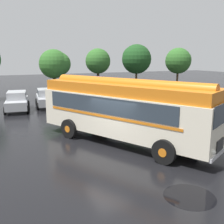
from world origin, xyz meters
name	(u,v)px	position (x,y,z in m)	size (l,w,h in m)	color
ground_plane	(114,150)	(0.00, 0.00, 0.00)	(120.00, 120.00, 0.00)	black
vintage_bus	(124,108)	(0.97, 0.82, 1.89)	(6.72, 10.11, 3.49)	silver
car_near_left	(17,101)	(-3.44, 12.27, 0.85)	(2.41, 4.40, 1.66)	#B7BABF
car_mid_left	(47,98)	(-0.76, 13.06, 0.85)	(2.30, 4.36, 1.66)	#B7BABF
car_mid_right	(74,96)	(1.85, 13.00, 0.85)	(2.26, 4.34, 1.66)	#4C5156
box_van	(101,90)	(4.60, 12.78, 1.36)	(2.33, 5.77, 2.50)	navy
tree_centre	(56,64)	(1.35, 18.08, 3.78)	(3.48, 3.21, 5.40)	#4C3823
tree_right_of_centre	(98,62)	(6.61, 18.70, 3.99)	(3.02, 3.02, 5.57)	#4C3823
tree_far_right	(136,59)	(12.04, 18.98, 4.34)	(3.81, 3.81, 6.17)	#4C3823
tree_extra_right	(179,61)	(18.88, 18.66, 4.05)	(3.59, 3.59, 5.81)	#4C3823
puddle_patch	(189,196)	(0.37, -5.14, 0.00)	(1.73, 1.73, 0.01)	black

